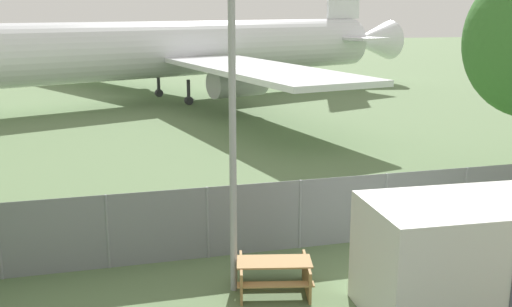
{
  "coord_description": "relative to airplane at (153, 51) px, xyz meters",
  "views": [
    {
      "loc": [
        -2.56,
        -3.57,
        6.42
      ],
      "look_at": [
        2.11,
        14.03,
        2.0
      ],
      "focal_mm": 42.0,
      "sensor_mm": 36.0,
      "label": 1
    }
  ],
  "objects": [
    {
      "name": "light_mast",
      "position": [
        -1.04,
        -29.57,
        1.81
      ],
      "size": [
        0.44,
        0.44,
        9.01
      ],
      "color": "#99999E",
      "rests_on": "ground"
    },
    {
      "name": "airplane",
      "position": [
        0.0,
        0.0,
        0.0
      ],
      "size": [
        45.24,
        37.52,
        11.36
      ],
      "rotation": [
        0.0,
        0.0,
        -2.79
      ],
      "color": "silver",
      "rests_on": "ground"
    },
    {
      "name": "picnic_bench_near_cabin",
      "position": [
        -0.16,
        -29.88,
        -3.12
      ],
      "size": [
        1.99,
        1.75,
        0.76
      ],
      "rotation": [
        0.0,
        0.0,
        -0.22
      ],
      "color": "#A37A47",
      "rests_on": "ground"
    },
    {
      "name": "perimeter_fence",
      "position": [
        -1.28,
        -27.56,
        -2.62
      ],
      "size": [
        56.07,
        0.07,
        1.94
      ],
      "color": "gray",
      "rests_on": "ground"
    },
    {
      "name": "portable_cabin",
      "position": [
        3.54,
        -31.84,
        -2.33
      ],
      "size": [
        4.47,
        2.66,
        2.52
      ],
      "rotation": [
        0.0,
        0.0,
        -0.05
      ],
      "color": "silver",
      "rests_on": "ground"
    }
  ]
}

